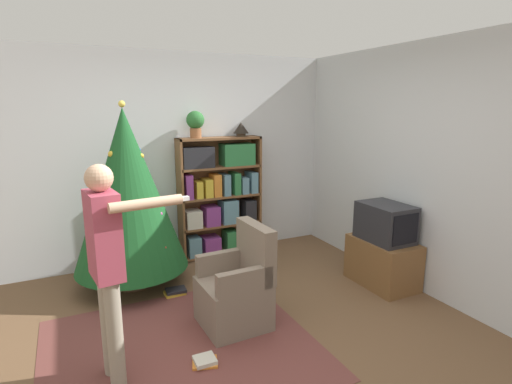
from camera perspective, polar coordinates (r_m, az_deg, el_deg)
The scene contains 15 objects.
ground_plane at distance 3.60m, azimuth -1.60°, elevation -20.57°, with size 14.00×14.00×0.00m, color brown.
wall_back at distance 5.18m, azimuth -11.79°, elevation 4.76°, with size 8.00×0.10×2.60m.
wall_right at distance 4.40m, azimuth 24.66°, elevation 2.62°, with size 0.10×8.00×2.60m.
area_rug at distance 3.57m, azimuth -10.64°, elevation -21.07°, with size 2.13×1.91×0.01m.
bookshelf at distance 5.23m, azimuth -5.12°, elevation -0.73°, with size 1.08×0.27×1.56m.
tv_stand at distance 4.69m, azimuth 17.62°, elevation -9.53°, with size 0.47×0.74×0.51m.
television at distance 4.55m, azimuth 18.01°, elevation -4.16°, with size 0.41×0.58×0.40m.
game_remote at distance 4.36m, azimuth 18.46°, elevation -7.52°, with size 0.04×0.12×0.02m.
christmas_tree at distance 4.41m, azimuth -17.85°, elevation 0.17°, with size 1.20×1.20×2.00m.
armchair at distance 3.70m, azimuth -2.69°, elevation -13.88°, with size 0.59×0.58×0.92m.
standing_person at distance 2.93m, azimuth -20.49°, elevation -8.82°, with size 0.67×0.47×1.58m.
potted_plant at distance 5.01m, azimuth -8.66°, elevation 9.81°, with size 0.22×0.22×0.33m.
table_lamp at distance 5.22m, azimuth -2.17°, elevation 9.06°, with size 0.20×0.20×0.18m.
book_pile_near_tree at distance 4.42m, azimuth -11.45°, elevation -13.79°, with size 0.22×0.16×0.06m.
book_pile_by_chair at distance 3.36m, azimuth -7.32°, elevation -22.85°, with size 0.23×0.21×0.05m.
Camera 1 is at (-1.22, -2.77, 1.95)m, focal length 28.00 mm.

